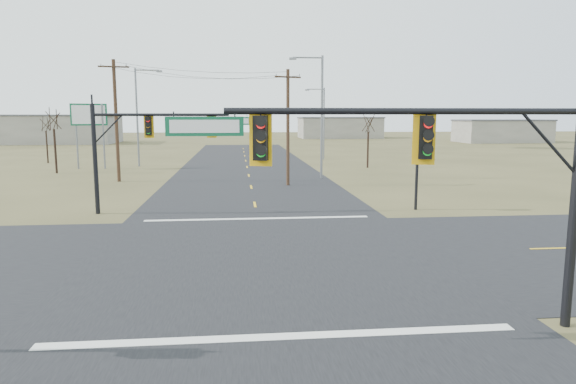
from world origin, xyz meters
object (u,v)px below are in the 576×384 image
object	(u,v)px
highway_sign	(89,123)
bare_tree_c	(368,122)
bare_tree_b	(45,123)
streetlight_a	(319,110)
pedestal_signal_ne	(418,158)
bare_tree_a	(53,118)
mast_arm_near	(424,156)
streetlight_b	(322,119)
mast_arm_far	(153,134)
utility_pole_near	(288,126)
bare_tree_d	(420,121)
streetlight_c	(139,112)
utility_pole_far	(116,119)

from	to	relation	value
highway_sign	bare_tree_c	bearing A→B (deg)	-21.55
highway_sign	bare_tree_b	size ratio (longest dim) A/B	1.16
highway_sign	streetlight_a	bearing A→B (deg)	-43.79
bare_tree_b	bare_tree_c	xyz separation A→B (m)	(36.25, -9.21, 0.18)
pedestal_signal_ne	highway_sign	distance (m)	37.16
bare_tree_a	bare_tree_c	bearing A→B (deg)	4.11
mast_arm_near	bare_tree_b	xyz separation A→B (m)	(-26.82, 50.95, 0.12)
pedestal_signal_ne	streetlight_b	distance (m)	36.06
mast_arm_far	bare_tree_c	distance (m)	30.61
highway_sign	streetlight_a	xyz separation A→B (m)	(22.46, -10.81, 1.25)
mast_arm_near	highway_sign	size ratio (longest dim) A/B	1.52
utility_pole_near	bare_tree_a	distance (m)	24.22
mast_arm_far	streetlight_a	world-z (taller)	streetlight_a
streetlight_a	mast_arm_far	bearing A→B (deg)	-111.68
mast_arm_far	bare_tree_d	bearing A→B (deg)	51.84
utility_pole_near	bare_tree_b	distance (m)	34.68
streetlight_a	bare_tree_d	bearing A→B (deg)	64.31
highway_sign	streetlight_c	xyz separation A→B (m)	(4.72, 2.15, 1.22)
bare_tree_d	utility_pole_near	bearing A→B (deg)	-130.82
mast_arm_near	utility_pole_far	bearing A→B (deg)	132.58
streetlight_a	pedestal_signal_ne	bearing A→B (deg)	-62.12
bare_tree_a	utility_pole_near	bearing A→B (deg)	-27.37
highway_sign	streetlight_b	xyz separation A→B (m)	(26.11, 9.26, 0.34)
bare_tree_b	bare_tree_d	xyz separation A→B (m)	(44.75, -1.25, 0.23)
streetlight_b	bare_tree_d	bearing A→B (deg)	6.30
bare_tree_d	streetlight_a	bearing A→B (deg)	-131.91
bare_tree_d	pedestal_signal_ne	bearing A→B (deg)	-109.97
utility_pole_near	streetlight_a	world-z (taller)	streetlight_a
mast_arm_near	utility_pole_near	world-z (taller)	utility_pole_near
pedestal_signal_ne	utility_pole_near	world-z (taller)	utility_pole_near
streetlight_b	bare_tree_b	xyz separation A→B (m)	(-33.13, -1.82, -0.42)
mast_arm_far	bare_tree_c	bearing A→B (deg)	54.43
mast_arm_far	utility_pole_far	xyz separation A→B (m)	(-5.33, 14.81, 0.75)
utility_pole_far	bare_tree_c	size ratio (longest dim) A/B	1.64
utility_pole_far	bare_tree_c	distance (m)	25.77
bare_tree_a	highway_sign	bearing A→B (deg)	61.07
mast_arm_near	utility_pole_near	xyz separation A→B (m)	(-0.51, 28.35, 0.21)
highway_sign	pedestal_signal_ne	bearing A→B (deg)	-64.17
mast_arm_near	utility_pole_far	size ratio (longest dim) A/B	1.02
highway_sign	streetlight_c	bearing A→B (deg)	6.46
highway_sign	bare_tree_a	bearing A→B (deg)	-137.03
mast_arm_near	streetlight_a	bearing A→B (deg)	103.68
pedestal_signal_ne	highway_sign	bearing A→B (deg)	146.00
streetlight_c	streetlight_a	bearing A→B (deg)	-27.95
highway_sign	bare_tree_a	size ratio (longest dim) A/B	1.02
utility_pole_near	utility_pole_far	distance (m)	14.56
streetlight_c	bare_tree_d	bearing A→B (deg)	15.17
bare_tree_b	bare_tree_a	bearing A→B (deg)	-67.27
mast_arm_near	bare_tree_c	xyz separation A→B (m)	(9.43, 41.74, 0.31)
pedestal_signal_ne	streetlight_a	xyz separation A→B (m)	(-3.29, 15.93, 2.93)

